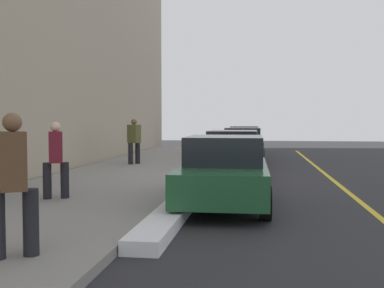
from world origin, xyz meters
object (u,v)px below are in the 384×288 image
parked_car_green (225,171)px  pedestrian_burgundy_coat (56,158)px  parked_car_charcoal (242,144)px  pedestrian_brown_coat (13,181)px  pedestrian_olive_coat (134,140)px  parked_car_red (233,153)px  parked_car_silver (244,139)px

parked_car_green → pedestrian_burgundy_coat: (0.41, -3.65, 0.29)m
parked_car_charcoal → pedestrian_brown_coat: 16.79m
parked_car_green → pedestrian_olive_coat: 8.81m
parked_car_red → pedestrian_brown_coat: 10.70m
parked_car_charcoal → pedestrian_brown_coat: size_ratio=2.63×
parked_car_green → pedestrian_olive_coat: pedestrian_olive_coat is taller
parked_car_green → parked_car_red: bearing=-178.7°
pedestrian_burgundy_coat → pedestrian_brown_coat: 4.48m
parked_car_silver → parked_car_green: 17.69m
parked_car_red → parked_car_green: (5.80, 0.13, -0.00)m
pedestrian_burgundy_coat → pedestrian_olive_coat: pedestrian_olive_coat is taller
parked_car_red → pedestrian_brown_coat: size_ratio=2.66×
parked_car_red → pedestrian_olive_coat: 4.46m
parked_car_charcoal → parked_car_red: size_ratio=0.99×
parked_car_silver → pedestrian_olive_coat: pedestrian_olive_coat is taller
parked_car_red → pedestrian_burgundy_coat: (6.21, -3.52, 0.29)m
parked_car_red → pedestrian_olive_coat: (-1.99, -3.97, 0.33)m
parked_car_silver → parked_car_red: 11.89m
pedestrian_burgundy_coat → parked_car_charcoal: bearing=163.6°
parked_car_charcoal → pedestrian_olive_coat: (4.17, -4.08, 0.33)m
pedestrian_burgundy_coat → pedestrian_brown_coat: size_ratio=0.93×
parked_car_red → pedestrian_burgundy_coat: pedestrian_burgundy_coat is taller
parked_car_silver → parked_car_red: same height
parked_car_red → pedestrian_burgundy_coat: 7.14m
pedestrian_burgundy_coat → pedestrian_brown_coat: bearing=17.8°
parked_car_red → pedestrian_olive_coat: bearing=-116.6°
pedestrian_olive_coat → parked_car_charcoal: bearing=135.6°
parked_car_charcoal → pedestrian_burgundy_coat: (12.37, -3.63, 0.29)m
pedestrian_burgundy_coat → pedestrian_olive_coat: (-8.19, -0.45, 0.05)m
parked_car_silver → parked_car_charcoal: same height
parked_car_red → pedestrian_brown_coat: bearing=-11.6°
pedestrian_olive_coat → pedestrian_brown_coat: bearing=8.3°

